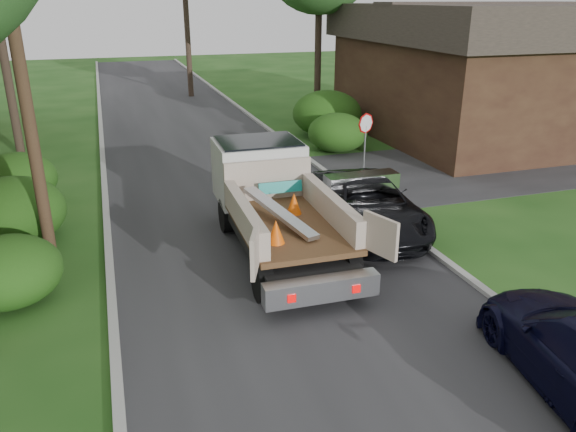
# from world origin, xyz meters

# --- Properties ---
(ground) EXTENTS (120.00, 120.00, 0.00)m
(ground) POSITION_xyz_m (0.00, 0.00, 0.00)
(ground) COLOR #1A4413
(ground) RESTS_ON ground
(road) EXTENTS (8.00, 90.00, 0.02)m
(road) POSITION_xyz_m (0.00, 10.00, 0.00)
(road) COLOR #28282B
(road) RESTS_ON ground
(side_street) EXTENTS (16.00, 7.00, 0.02)m
(side_street) POSITION_xyz_m (12.00, 9.00, 0.01)
(side_street) COLOR #28282B
(side_street) RESTS_ON ground
(curb_left) EXTENTS (0.20, 90.00, 0.12)m
(curb_left) POSITION_xyz_m (-4.10, 10.00, 0.06)
(curb_left) COLOR #9E9E99
(curb_left) RESTS_ON ground
(curb_right) EXTENTS (0.20, 90.00, 0.12)m
(curb_right) POSITION_xyz_m (4.10, 10.00, 0.06)
(curb_right) COLOR #9E9E99
(curb_right) RESTS_ON ground
(stop_sign) EXTENTS (0.71, 0.32, 2.48)m
(stop_sign) POSITION_xyz_m (5.20, 9.00, 1.78)
(stop_sign) COLOR slate
(stop_sign) RESTS_ON ground
(utility_pole) EXTENTS (2.42, 1.25, 10.00)m
(utility_pole) POSITION_xyz_m (-5.48, 4.98, 5.17)
(utility_pole) COLOR #382619
(utility_pole) RESTS_ON ground
(house_right) EXTENTS (9.72, 12.96, 6.20)m
(house_right) POSITION_xyz_m (13.00, 14.00, 3.16)
(house_right) COLOR #331D15
(house_right) RESTS_ON ground
(hedge_left_a) EXTENTS (2.34, 2.34, 1.53)m
(hedge_left_a) POSITION_xyz_m (-6.20, 3.00, 0.77)
(hedge_left_a) COLOR #18450F
(hedge_left_a) RESTS_ON ground
(hedge_left_b) EXTENTS (2.86, 2.86, 1.87)m
(hedge_left_b) POSITION_xyz_m (-6.50, 6.50, 0.94)
(hedge_left_b) COLOR #18450F
(hedge_left_b) RESTS_ON ground
(hedge_left_c) EXTENTS (2.60, 2.60, 1.70)m
(hedge_left_c) POSITION_xyz_m (-6.80, 10.00, 0.85)
(hedge_left_c) COLOR #18450F
(hedge_left_c) RESTS_ON ground
(hedge_right_a) EXTENTS (2.60, 2.60, 1.70)m
(hedge_right_a) POSITION_xyz_m (5.80, 13.00, 0.85)
(hedge_right_a) COLOR #18450F
(hedge_right_a) RESTS_ON ground
(hedge_right_b) EXTENTS (3.38, 3.38, 2.21)m
(hedge_right_b) POSITION_xyz_m (6.50, 16.00, 1.10)
(hedge_right_b) COLOR #18450F
(hedge_right_b) RESTS_ON ground
(flatbed_truck) EXTENTS (3.18, 6.83, 2.57)m
(flatbed_truck) POSITION_xyz_m (0.26, 4.60, 1.39)
(flatbed_truck) COLOR black
(flatbed_truck) RESTS_ON ground
(black_pickup) EXTENTS (3.28, 5.83, 1.54)m
(black_pickup) POSITION_xyz_m (3.15, 4.50, 0.77)
(black_pickup) COLOR black
(black_pickup) RESTS_ON ground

